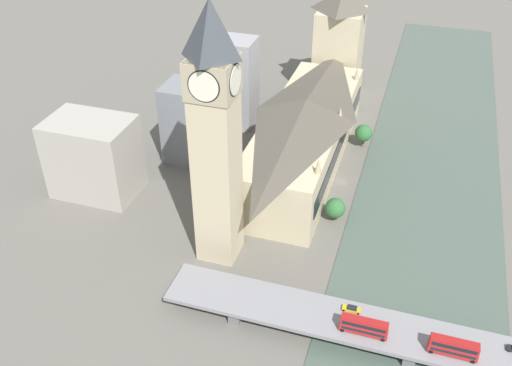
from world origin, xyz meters
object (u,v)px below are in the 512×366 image
clock_tower (215,133)px  car_northbound_lead (352,309)px  double_decker_bus_mid (454,347)px  double_decker_bus_lead (364,326)px  parliament_hall (305,133)px  road_bridge (412,338)px  victoria_tower (339,45)px

clock_tower → car_northbound_lead: (-42.95, 17.15, -35.79)m
double_decker_bus_mid → car_northbound_lead: 26.25m
double_decker_bus_lead → double_decker_bus_mid: double_decker_bus_mid is taller
double_decker_bus_lead → double_decker_bus_mid: (-21.31, 0.10, 0.12)m
double_decker_bus_lead → car_northbound_lead: 7.86m
parliament_hall → clock_tower: 64.69m
road_bridge → double_decker_bus_mid: double_decker_bus_mid is taller
victoria_tower → double_decker_bus_mid: 152.88m
victoria_tower → double_decker_bus_lead: size_ratio=4.44×
victoria_tower → double_decker_bus_lead: bearing=103.8°
double_decker_bus_lead → car_northbound_lead: size_ratio=2.51×
clock_tower → road_bridge: clock_tower is taller
victoria_tower → parliament_hall: bearing=90.1°
double_decker_bus_mid → car_northbound_lead: (25.33, -6.59, -1.98)m
clock_tower → parliament_hall: bearing=-102.2°
clock_tower → car_northbound_lead: clock_tower is taller
double_decker_bus_lead → car_northbound_lead: (4.02, -6.50, -1.86)m
parliament_hall → clock_tower: size_ratio=1.21×
victoria_tower → road_bridge: size_ratio=0.41×
clock_tower → double_decker_bus_mid: 79.81m
victoria_tower → double_decker_bus_mid: bearing=111.6°
car_northbound_lead → double_decker_bus_mid: bearing=165.4°
double_decker_bus_mid → parliament_hall: bearing=-55.2°
parliament_hall → clock_tower: (12.27, 56.71, 28.62)m
clock_tower → double_decker_bus_mid: bearing=160.8°
parliament_hall → clock_tower: bearing=77.8°
double_decker_bus_mid → road_bridge: bearing=-18.4°
parliament_hall → road_bridge: bearing=121.1°
parliament_hall → victoria_tower: (0.06, -60.83, 11.17)m
double_decker_bus_lead → car_northbound_lead: bearing=-58.2°
parliament_hall → road_bridge: size_ratio=0.73×
car_northbound_lead → clock_tower: bearing=-21.8°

